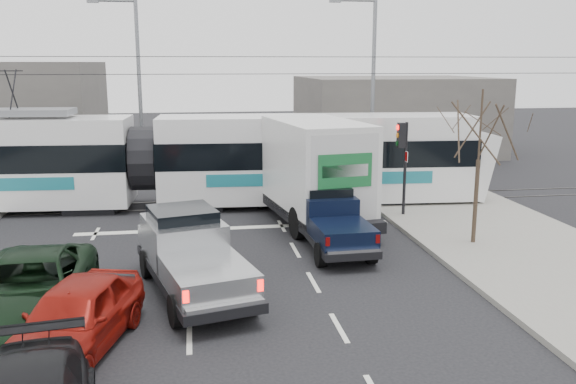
{
  "coord_description": "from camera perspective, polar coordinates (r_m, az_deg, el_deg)",
  "views": [
    {
      "loc": [
        -1.5,
        -15.68,
        5.98
      ],
      "look_at": [
        1.57,
        3.65,
        1.8
      ],
      "focal_mm": 38.0,
      "sensor_mm": 36.0,
      "label": 1
    }
  ],
  "objects": [
    {
      "name": "ground",
      "position": [
        16.85,
        -3.36,
        -8.75
      ],
      "size": [
        120.0,
        120.0,
        0.0
      ],
      "primitive_type": "plane",
      "color": "black",
      "rests_on": "ground"
    },
    {
      "name": "sidewalk_right",
      "position": [
        19.77,
        23.74,
        -6.37
      ],
      "size": [
        6.0,
        60.0,
        0.15
      ],
      "primitive_type": "cube",
      "color": "gray",
      "rests_on": "ground"
    },
    {
      "name": "rails",
      "position": [
        26.41,
        -5.53,
        -1.07
      ],
      "size": [
        60.0,
        1.6,
        0.03
      ],
      "primitive_type": "cube",
      "color": "#33302D",
      "rests_on": "ground"
    },
    {
      "name": "building_right",
      "position": [
        42.06,
        9.81,
        7.13
      ],
      "size": [
        12.0,
        10.0,
        5.0
      ],
      "primitive_type": "cube",
      "color": "#65605B",
      "rests_on": "ground"
    },
    {
      "name": "bare_tree",
      "position": [
        20.45,
        17.54,
        5.36
      ],
      "size": [
        2.4,
        2.4,
        5.0
      ],
      "color": "#47382B",
      "rests_on": "ground"
    },
    {
      "name": "traffic_signal",
      "position": [
        23.79,
        10.67,
        4.02
      ],
      "size": [
        0.44,
        0.44,
        3.6
      ],
      "color": "black",
      "rests_on": "ground"
    },
    {
      "name": "street_lamp_near",
      "position": [
        30.98,
        7.64,
        10.34
      ],
      "size": [
        2.38,
        0.25,
        9.0
      ],
      "color": "slate",
      "rests_on": "ground"
    },
    {
      "name": "street_lamp_far",
      "position": [
        31.81,
        -14.09,
        10.13
      ],
      "size": [
        2.38,
        0.25,
        9.0
      ],
      "color": "slate",
      "rests_on": "ground"
    },
    {
      "name": "catenary",
      "position": [
        25.81,
        -5.71,
        7.33
      ],
      "size": [
        60.0,
        0.2,
        7.0
      ],
      "color": "black",
      "rests_on": "ground"
    },
    {
      "name": "tram",
      "position": [
        25.93,
        -13.38,
        2.9
      ],
      "size": [
        27.77,
        4.56,
        5.64
      ],
      "rotation": [
        0.0,
        0.0,
        -0.06
      ],
      "color": "white",
      "rests_on": "ground"
    },
    {
      "name": "silver_pickup",
      "position": [
        16.43,
        -9.17,
        -5.62
      ],
      "size": [
        3.3,
        6.03,
        2.08
      ],
      "rotation": [
        0.0,
        0.0,
        0.25
      ],
      "color": "black",
      "rests_on": "ground"
    },
    {
      "name": "box_truck",
      "position": [
        23.0,
        2.07,
        1.92
      ],
      "size": [
        3.85,
        8.15,
        3.91
      ],
      "rotation": [
        0.0,
        0.0,
        0.15
      ],
      "color": "black",
      "rests_on": "ground"
    },
    {
      "name": "navy_pickup",
      "position": [
        19.9,
        4.05,
        -2.56
      ],
      "size": [
        1.95,
        4.71,
        1.96
      ],
      "rotation": [
        0.0,
        0.0,
        0.03
      ],
      "color": "black",
      "rests_on": "ground"
    },
    {
      "name": "green_car",
      "position": [
        15.72,
        -22.97,
        -8.29
      ],
      "size": [
        2.68,
        5.6,
        1.54
      ],
      "primitive_type": "imported",
      "rotation": [
        0.0,
        0.0,
        0.02
      ],
      "color": "black",
      "rests_on": "ground"
    },
    {
      "name": "red_car",
      "position": [
        13.78,
        -19.22,
        -10.96
      ],
      "size": [
        2.85,
        4.69,
        1.49
      ],
      "primitive_type": "imported",
      "rotation": [
        0.0,
        0.0,
        -0.27
      ],
      "color": "maroon",
      "rests_on": "ground"
    }
  ]
}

